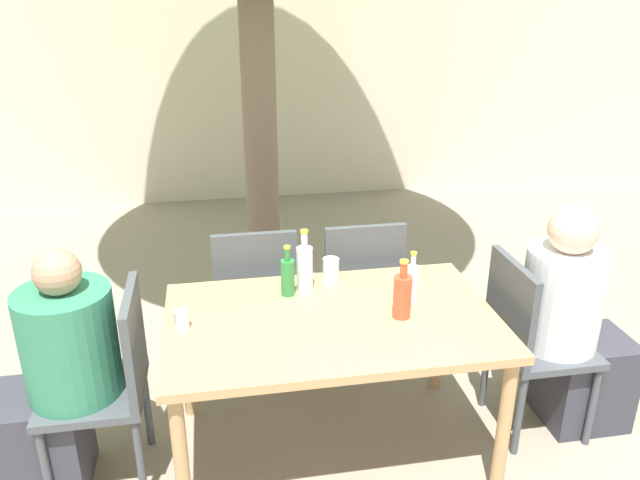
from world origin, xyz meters
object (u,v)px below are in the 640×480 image
object	(u,v)px
drinking_glass_0	(181,320)
patio_chair_2	(255,292)
person_seated_0	(55,386)
water_bottle_3	(305,267)
patio_chair_3	(359,284)
soda_bottle_1	(402,295)
patio_chair_0	(112,377)
green_bottle_0	(288,276)
water_bottle_2	(412,282)
drinking_glass_1	(331,270)
patio_chair_1	(528,336)
person_seated_1	(573,330)
dining_table_front	(332,332)

from	to	relation	value
drinking_glass_0	patio_chair_2	bearing A→B (deg)	62.00
drinking_glass_0	person_seated_0	bearing A→B (deg)	-178.52
patio_chair_2	water_bottle_3	xyz separation A→B (m)	(0.22, -0.41, 0.32)
patio_chair_3	water_bottle_3	distance (m)	0.64
patio_chair_2	soda_bottle_1	xyz separation A→B (m)	(0.60, -0.74, 0.31)
patio_chair_0	green_bottle_0	distance (m)	0.90
patio_chair_0	patio_chair_2	size ratio (longest dim) A/B	1.00
soda_bottle_1	water_bottle_2	world-z (taller)	soda_bottle_1
drinking_glass_1	patio_chair_0	bearing A→B (deg)	-161.01
person_seated_0	water_bottle_3	world-z (taller)	person_seated_0
patio_chair_1	water_bottle_3	xyz separation A→B (m)	(-1.05, 0.28, 0.32)
patio_chair_3	water_bottle_3	size ratio (longest dim) A/B	2.97
person_seated_1	water_bottle_2	world-z (taller)	person_seated_1
person_seated_0	water_bottle_3	bearing A→B (deg)	104.08
drinking_glass_0	patio_chair_0	bearing A→B (deg)	-177.40
dining_table_front	water_bottle_2	world-z (taller)	water_bottle_2
person_seated_1	water_bottle_2	xyz separation A→B (m)	(-0.81, 0.09, 0.29)
green_bottle_0	soda_bottle_1	distance (m)	0.56
person_seated_0	soda_bottle_1	size ratio (longest dim) A/B	4.15
person_seated_0	person_seated_1	distance (m)	2.42
soda_bottle_1	drinking_glass_0	world-z (taller)	soda_bottle_1
drinking_glass_0	drinking_glass_1	world-z (taller)	drinking_glass_1
dining_table_front	patio_chair_1	distance (m)	0.98
patio_chair_2	water_bottle_2	xyz separation A→B (m)	(0.69, -0.60, 0.30)
green_bottle_0	patio_chair_1	bearing A→B (deg)	-12.40
patio_chair_2	patio_chair_3	size ratio (longest dim) A/B	1.00
patio_chair_2	water_bottle_3	bearing A→B (deg)	118.10
patio_chair_2	water_bottle_2	world-z (taller)	water_bottle_2
dining_table_front	patio_chair_0	size ratio (longest dim) A/B	1.59
water_bottle_2	drinking_glass_1	size ratio (longest dim) A/B	2.02
person_seated_1	water_bottle_3	bearing A→B (deg)	77.54
patio_chair_1	water_bottle_2	distance (m)	0.65
green_bottle_0	soda_bottle_1	world-z (taller)	soda_bottle_1
person_seated_1	green_bottle_0	distance (m)	1.42
patio_chair_0	drinking_glass_1	xyz separation A→B (m)	(1.04, 0.36, 0.26)
soda_bottle_1	water_bottle_3	bearing A→B (deg)	139.03
person_seated_0	person_seated_1	bearing A→B (deg)	90.00
person_seated_1	drinking_glass_0	distance (m)	1.88
patio_chair_0	water_bottle_3	size ratio (longest dim) A/B	2.97
patio_chair_0	green_bottle_0	world-z (taller)	green_bottle_0
patio_chair_3	person_seated_0	size ratio (longest dim) A/B	0.81
water_bottle_2	water_bottle_3	world-z (taller)	water_bottle_3
water_bottle_2	person_seated_1	bearing A→B (deg)	-6.48
dining_table_front	drinking_glass_1	bearing A→B (deg)	79.70
patio_chair_3	green_bottle_0	world-z (taller)	green_bottle_0
patio_chair_0	water_bottle_2	world-z (taller)	water_bottle_2
dining_table_front	patio_chair_2	size ratio (longest dim) A/B	1.59
soda_bottle_1	drinking_glass_0	xyz separation A→B (m)	(-0.96, 0.06, -0.06)
patio_chair_2	drinking_glass_0	distance (m)	0.80
patio_chair_2	drinking_glass_1	xyz separation A→B (m)	(0.36, -0.33, 0.26)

